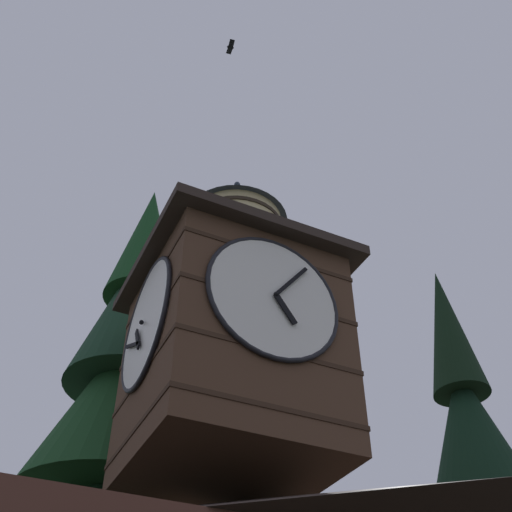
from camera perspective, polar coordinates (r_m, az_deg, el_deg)
clock_tower at (r=14.67m, az=-2.05°, el=-6.67°), size 4.58×4.58×8.09m
flying_bird_high at (r=20.88m, az=-2.23°, el=17.54°), size 0.23×0.52×0.12m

